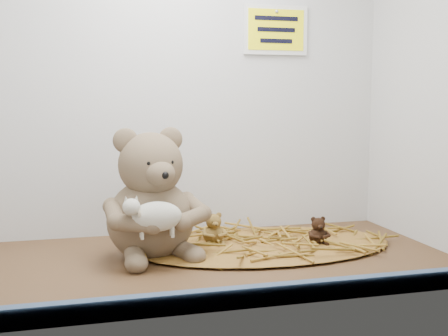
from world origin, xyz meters
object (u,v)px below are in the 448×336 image
object	(u,v)px
toy_lamb	(157,217)
mini_teddy_brown	(318,229)
main_teddy	(150,193)
mini_teddy_tan	(213,227)

from	to	relation	value
toy_lamb	mini_teddy_brown	xyz separation A→B (cm)	(40.51, 8.15, -6.88)
main_teddy	toy_lamb	bearing A→B (deg)	-101.66
toy_lamb	mini_teddy_tan	world-z (taller)	toy_lamb
mini_teddy_tan	mini_teddy_brown	bearing A→B (deg)	-15.02
toy_lamb	mini_teddy_tan	distance (cm)	22.55
main_teddy	toy_lamb	size ratio (longest dim) A/B	2.14
toy_lamb	mini_teddy_tan	bearing A→B (deg)	42.99
mini_teddy_tan	mini_teddy_brown	size ratio (longest dim) A/B	1.14
toy_lamb	main_teddy	bearing A→B (deg)	90.00
main_teddy	mini_teddy_brown	distance (cm)	41.86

